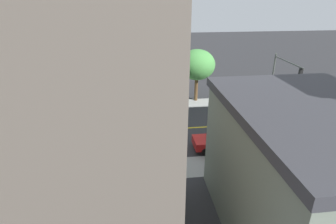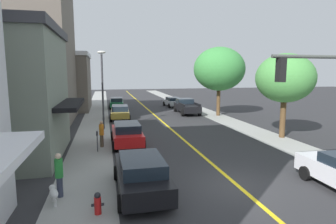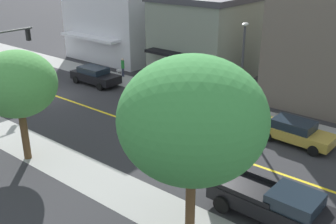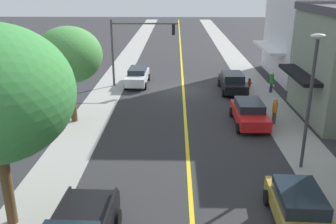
{
  "view_description": "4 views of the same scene",
  "coord_description": "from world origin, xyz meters",
  "views": [
    {
      "loc": [
        -23.9,
        14.97,
        12.25
      ],
      "look_at": [
        1.6,
        11.89,
        1.12
      ],
      "focal_mm": 29.46,
      "sensor_mm": 36.0,
      "label": 1
    },
    {
      "loc": [
        -5.54,
        -10.6,
        4.91
      ],
      "look_at": [
        -0.58,
        11.22,
        1.7
      ],
      "focal_mm": 29.98,
      "sensor_mm": 36.0,
      "label": 2
    },
    {
      "loc": [
        18.11,
        26.64,
        11.03
      ],
      "look_at": [
        0.2,
        12.19,
        1.7
      ],
      "focal_mm": 42.54,
      "sensor_mm": 36.0,
      "label": 3
    },
    {
      "loc": [
        0.7,
        30.85,
        8.84
      ],
      "look_at": [
        1.1,
        11.11,
        1.87
      ],
      "focal_mm": 39.54,
      "sensor_mm": 36.0,
      "label": 4
    }
  ],
  "objects": [
    {
      "name": "pedestrian_green_shirt",
      "position": [
        -7.38,
        0.61,
        0.96
      ],
      "size": [
        0.31,
        0.31,
        1.78
      ],
      "rotation": [
        0.0,
        0.0,
        0.82
      ],
      "color": "#33384C",
      "rests_on": "ground"
    },
    {
      "name": "ground_plane",
      "position": [
        0.0,
        0.0,
        0.0
      ],
      "size": [
        140.0,
        140.0,
        0.0
      ],
      "primitive_type": "plane",
      "color": "#2D2D30"
    },
    {
      "name": "fire_hydrant",
      "position": [
        -5.89,
        -1.12,
        0.39
      ],
      "size": [
        0.44,
        0.24,
        0.79
      ],
      "color": "red",
      "rests_on": "ground"
    },
    {
      "name": "white_sedan_right_curb",
      "position": [
        4.12,
        -1.66,
        0.8
      ],
      "size": [
        2.02,
        4.81,
        1.51
      ],
      "rotation": [
        0.0,
        0.0,
        1.55
      ],
      "color": "silver",
      "rests_on": "ground"
    },
    {
      "name": "pale_office_building",
      "position": [
        -13.41,
        18.86,
        6.99
      ],
      "size": [
        9.77,
        10.44,
        13.95
      ],
      "rotation": [
        0.0,
        0.0,
        -1.57
      ],
      "color": "#665B51",
      "rests_on": "ground"
    },
    {
      "name": "black_pickup_truck",
      "position": [
        3.93,
        21.18,
        0.87
      ],
      "size": [
        2.38,
        5.66,
        1.71
      ],
      "rotation": [
        0.0,
        0.0,
        1.54
      ],
      "color": "black",
      "rests_on": "ground"
    },
    {
      "name": "silver_sedan_right_curb",
      "position": [
        3.87,
        27.85,
        0.73
      ],
      "size": [
        2.12,
        4.44,
        1.36
      ],
      "rotation": [
        0.0,
        0.0,
        1.61
      ],
      "color": "#B7BABF",
      "rests_on": "ground"
    },
    {
      "name": "small_dog",
      "position": [
        -7.52,
        0.05,
        0.42
      ],
      "size": [
        0.49,
        0.84,
        0.63
      ],
      "rotation": [
        0.0,
        0.0,
        1.87
      ],
      "color": "silver",
      "rests_on": "ground"
    },
    {
      "name": "black_sedan_left_curb",
      "position": [
        -4.18,
        0.32,
        0.8
      ],
      "size": [
        2.12,
        4.75,
        1.53
      ],
      "rotation": [
        0.0,
        0.0,
        1.58
      ],
      "color": "black",
      "rests_on": "ground"
    },
    {
      "name": "parking_meter",
      "position": [
        -6.07,
        6.86,
        0.86
      ],
      "size": [
        0.12,
        0.18,
        1.29
      ],
      "color": "#4C4C51",
      "rests_on": "ground"
    },
    {
      "name": "street_tree_left_near",
      "position": [
        6.98,
        18.83,
        5.22
      ],
      "size": [
        5.67,
        5.67,
        7.65
      ],
      "color": "brown",
      "rests_on": "ground"
    },
    {
      "name": "gold_sedan_left_curb",
      "position": [
        -4.02,
        18.84,
        0.77
      ],
      "size": [
        2.19,
        4.58,
        1.46
      ],
      "rotation": [
        0.0,
        0.0,
        1.53
      ],
      "color": "#B29338",
      "rests_on": "ground"
    },
    {
      "name": "red_sedan_left_curb",
      "position": [
        -4.14,
        8.07,
        0.8
      ],
      "size": [
        2.09,
        4.54,
        1.52
      ],
      "rotation": [
        0.0,
        0.0,
        1.57
      ],
      "color": "red",
      "rests_on": "ground"
    },
    {
      "name": "traffic_light_mast",
      "position": [
        4.3,
        -1.27,
        4.02
      ],
      "size": [
        5.83,
        0.32,
        5.83
      ],
      "rotation": [
        0.0,
        0.0,
        3.14
      ],
      "color": "#474C47",
      "rests_on": "ground"
    },
    {
      "name": "pedestrian_orange_shirt",
      "position": [
        -5.81,
        7.95,
        0.93
      ],
      "size": [
        0.31,
        0.31,
        1.73
      ],
      "rotation": [
        0.0,
        0.0,
        0.12
      ],
      "color": "brown",
      "rests_on": "ground"
    },
    {
      "name": "street_lamp",
      "position": [
        -5.69,
        13.99,
        4.1
      ],
      "size": [
        0.7,
        0.36,
        6.66
      ],
      "color": "#38383D",
      "rests_on": "ground"
    },
    {
      "name": "sidewalk_right",
      "position": [
        6.53,
        0.0,
        0.0
      ],
      "size": [
        2.68,
        126.0,
        0.01
      ],
      "primitive_type": "cube",
      "color": "#9E9E99",
      "rests_on": "ground"
    },
    {
      "name": "sidewalk_left",
      "position": [
        -6.53,
        0.0,
        0.0
      ],
      "size": [
        2.68,
        126.0,
        0.01
      ],
      "primitive_type": "cube",
      "color": "#9E9E99",
      "rests_on": "ground"
    },
    {
      "name": "road_centerline_stripe",
      "position": [
        0.0,
        0.0,
        0.0
      ],
      "size": [
        0.2,
        126.0,
        0.0
      ],
      "primitive_type": "cube",
      "color": "yellow",
      "rests_on": "ground"
    },
    {
      "name": "corner_shop_building",
      "position": [
        -13.39,
        6.7,
        3.76
      ],
      "size": [
        11.97,
        7.85,
        7.5
      ],
      "rotation": [
        0.0,
        0.0,
        -1.57
      ],
      "color": "gray",
      "rests_on": "ground"
    },
    {
      "name": "street_tree_right_corner",
      "position": [
        7.46,
        7.72,
        4.44
      ],
      "size": [
        4.24,
        4.24,
        6.26
      ],
      "color": "brown",
      "rests_on": "ground"
    }
  ]
}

